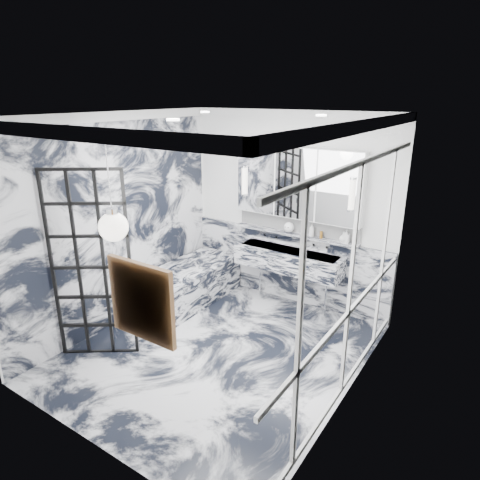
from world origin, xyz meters
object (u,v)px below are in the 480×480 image
Objects in this scene: crittall_door at (91,267)px; trough_sink at (289,260)px; mirror_cabinet at (297,183)px; bathtub at (190,283)px.

trough_sink is (1.33, 2.35, -0.39)m from crittall_door.
mirror_cabinet is (-0.00, 0.17, 1.09)m from trough_sink.
crittall_door is 2.73m from trough_sink.
crittall_door is at bearing -119.58° from trough_sink.
bathtub is (-1.32, -0.83, -1.54)m from mirror_cabinet.
trough_sink is at bearing 24.72° from crittall_door.
mirror_cabinet reaches higher than bathtub.
bathtub is at bearing -153.52° from trough_sink.
mirror_cabinet is 2.20m from bathtub.
crittall_door is 1.18× the size of mirror_cabinet.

